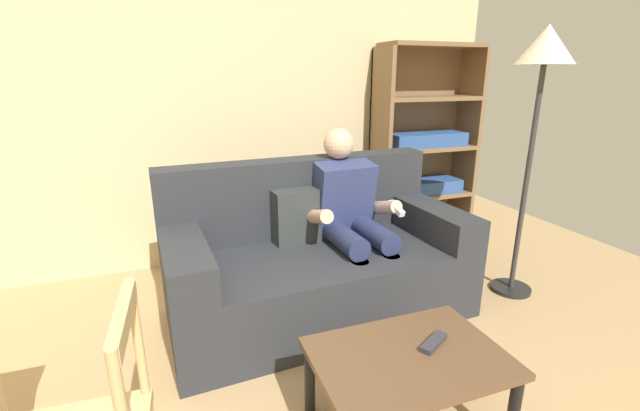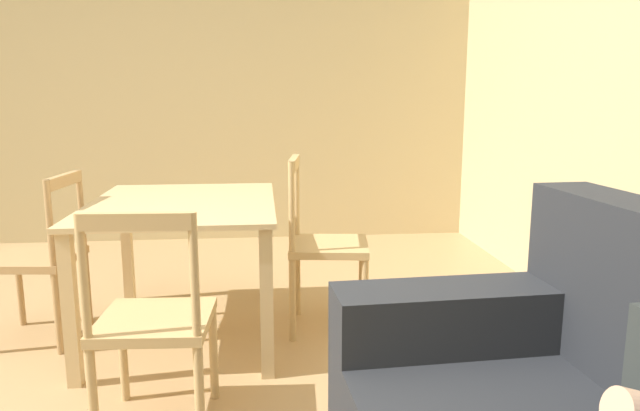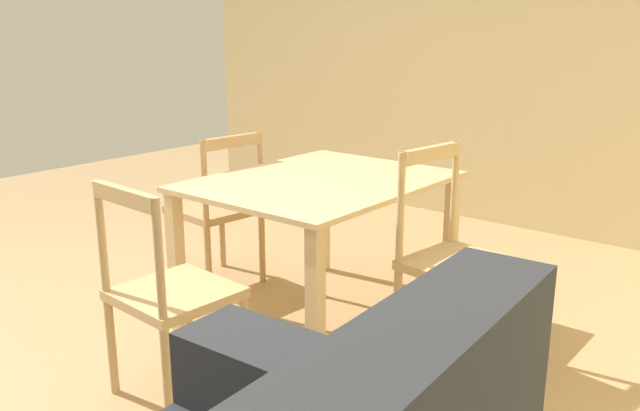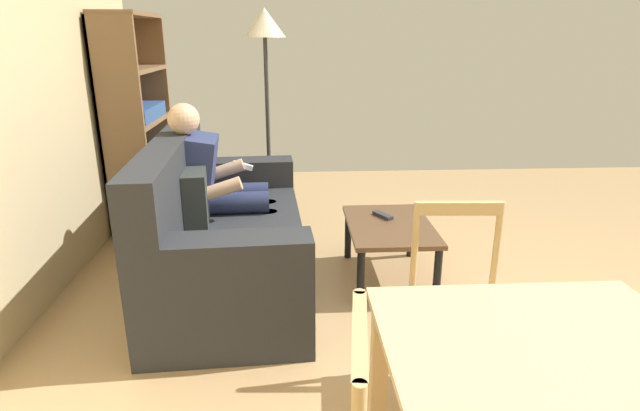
# 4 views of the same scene
# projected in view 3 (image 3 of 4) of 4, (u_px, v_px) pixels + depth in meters

# --- Properties ---
(ground_plane) EXTENTS (8.30, 8.30, 0.00)m
(ground_plane) POSITION_uv_depth(u_px,v_px,m) (131.00, 368.00, 2.92)
(ground_plane) COLOR tan
(wall_side) EXTENTS (0.12, 5.31, 2.58)m
(wall_side) POSITION_uv_depth(u_px,v_px,m) (475.00, 48.00, 4.93)
(wall_side) COLOR #C8B586
(wall_side) RESTS_ON ground_plane
(dining_table) EXTENTS (1.22, 0.96, 0.73)m
(dining_table) POSITION_uv_depth(u_px,v_px,m) (320.00, 200.00, 3.25)
(dining_table) COLOR #D1B27F
(dining_table) RESTS_ON ground_plane
(dining_chair_near_wall) EXTENTS (0.47, 0.47, 0.96)m
(dining_chair_near_wall) POSITION_uv_depth(u_px,v_px,m) (456.00, 263.00, 2.84)
(dining_chair_near_wall) COLOR tan
(dining_chair_near_wall) RESTS_ON ground_plane
(dining_chair_facing_couch) EXTENTS (0.44, 0.44, 0.89)m
(dining_chair_facing_couch) POSITION_uv_depth(u_px,v_px,m) (169.00, 294.00, 2.60)
(dining_chair_facing_couch) COLOR tan
(dining_chair_facing_couch) RESTS_ON ground_plane
(dining_chair_by_doorway) EXTENTS (0.46, 0.46, 0.89)m
(dining_chair_by_doorway) POSITION_uv_depth(u_px,v_px,m) (217.00, 210.00, 3.75)
(dining_chair_by_doorway) COLOR tan
(dining_chair_by_doorway) RESTS_ON ground_plane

